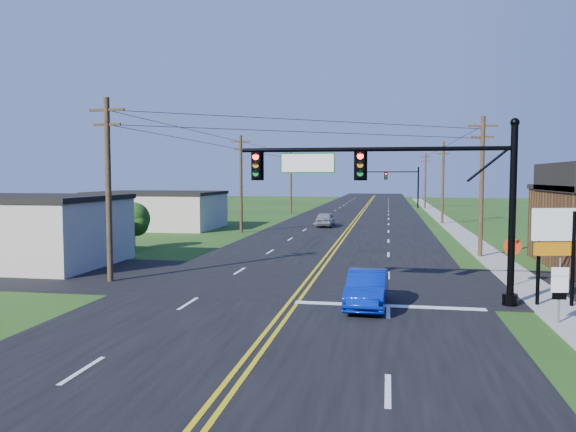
% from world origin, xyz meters
% --- Properties ---
extents(ground, '(260.00, 260.00, 0.00)m').
position_xyz_m(ground, '(0.00, 0.00, 0.00)').
color(ground, '#1A3F12').
rests_on(ground, ground).
extents(road_main, '(16.00, 220.00, 0.04)m').
position_xyz_m(road_main, '(0.00, 50.00, 0.02)').
color(road_main, black).
rests_on(road_main, ground).
extents(road_cross, '(70.00, 10.00, 0.04)m').
position_xyz_m(road_cross, '(0.00, 12.00, 0.02)').
color(road_cross, black).
rests_on(road_cross, ground).
extents(sidewalk, '(2.00, 160.00, 0.08)m').
position_xyz_m(sidewalk, '(10.50, 40.00, 0.04)').
color(sidewalk, gray).
rests_on(sidewalk, ground).
extents(signal_mast_main, '(11.30, 0.60, 7.48)m').
position_xyz_m(signal_mast_main, '(4.34, 8.00, 4.75)').
color(signal_mast_main, black).
rests_on(signal_mast_main, ground).
extents(signal_mast_far, '(10.98, 0.60, 7.48)m').
position_xyz_m(signal_mast_far, '(4.44, 80.00, 4.55)').
color(signal_mast_far, black).
rests_on(signal_mast_far, ground).
extents(cream_bldg_near, '(10.20, 8.20, 4.10)m').
position_xyz_m(cream_bldg_near, '(-17.00, 14.00, 2.06)').
color(cream_bldg_near, '#BAB19F').
rests_on(cream_bldg_near, ground).
extents(cream_bldg_far, '(12.20, 9.20, 3.70)m').
position_xyz_m(cream_bldg_far, '(-19.00, 38.00, 1.86)').
color(cream_bldg_far, '#BAB19F').
rests_on(cream_bldg_far, ground).
extents(utility_pole_left_a, '(1.80, 0.28, 9.00)m').
position_xyz_m(utility_pole_left_a, '(-9.50, 10.00, 4.72)').
color(utility_pole_left_a, '#332117').
rests_on(utility_pole_left_a, ground).
extents(utility_pole_left_b, '(1.80, 0.28, 9.00)m').
position_xyz_m(utility_pole_left_b, '(-9.50, 35.00, 4.72)').
color(utility_pole_left_b, '#332117').
rests_on(utility_pole_left_b, ground).
extents(utility_pole_left_c, '(1.80, 0.28, 9.00)m').
position_xyz_m(utility_pole_left_c, '(-9.50, 62.00, 4.72)').
color(utility_pole_left_c, '#332117').
rests_on(utility_pole_left_c, ground).
extents(utility_pole_right_a, '(1.80, 0.28, 9.00)m').
position_xyz_m(utility_pole_right_a, '(9.80, 22.00, 4.72)').
color(utility_pole_right_a, '#332117').
rests_on(utility_pole_right_a, ground).
extents(utility_pole_right_b, '(1.80, 0.28, 9.00)m').
position_xyz_m(utility_pole_right_b, '(9.80, 48.00, 4.72)').
color(utility_pole_right_b, '#332117').
rests_on(utility_pole_right_b, ground).
extents(utility_pole_right_c, '(1.80, 0.28, 9.00)m').
position_xyz_m(utility_pole_right_c, '(9.80, 78.00, 4.72)').
color(utility_pole_right_c, '#332117').
rests_on(utility_pole_right_c, ground).
extents(tree_right_back, '(3.00, 3.00, 4.10)m').
position_xyz_m(tree_right_back, '(16.00, 26.00, 2.60)').
color(tree_right_back, '#332117').
rests_on(tree_right_back, ground).
extents(tree_left, '(2.40, 2.40, 3.37)m').
position_xyz_m(tree_left, '(-14.00, 22.00, 2.16)').
color(tree_left, '#332117').
rests_on(tree_left, ground).
extents(blue_car, '(1.67, 4.37, 1.42)m').
position_xyz_m(blue_car, '(3.17, 6.75, 0.71)').
color(blue_car, '#07219F').
rests_on(blue_car, ground).
extents(distant_car, '(1.88, 4.48, 1.51)m').
position_xyz_m(distant_car, '(-2.48, 42.25, 0.76)').
color(distant_car, '#A7A7AB').
rests_on(distant_car, ground).
extents(route_sign, '(0.59, 0.11, 2.36)m').
position_xyz_m(route_sign, '(9.87, 5.29, 1.37)').
color(route_sign, slate).
rests_on(route_sign, ground).
extents(stop_sign, '(0.83, 0.18, 2.35)m').
position_xyz_m(stop_sign, '(9.67, 11.98, 1.70)').
color(stop_sign, slate).
rests_on(stop_sign, ground).
extents(pylon_sign, '(1.93, 0.69, 3.94)m').
position_xyz_m(pylon_sign, '(10.50, 8.13, 2.88)').
color(pylon_sign, black).
rests_on(pylon_sign, ground).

